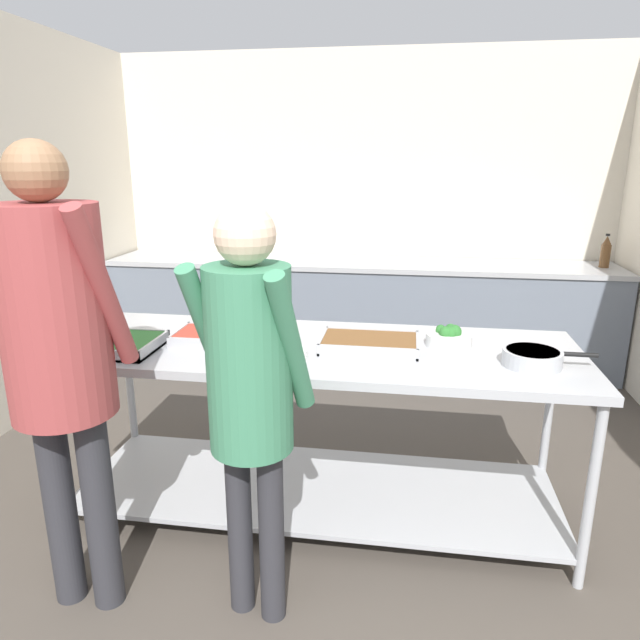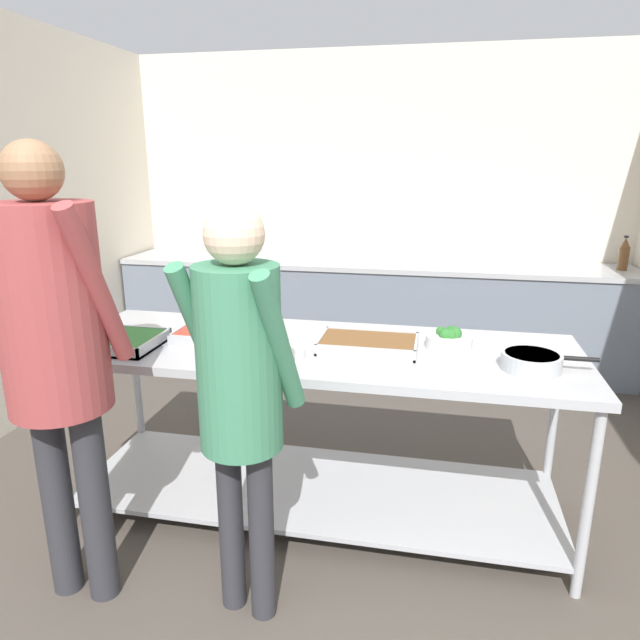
{
  "view_description": "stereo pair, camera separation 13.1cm",
  "coord_description": "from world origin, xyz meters",
  "px_view_note": "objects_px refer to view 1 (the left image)",
  "views": [
    {
      "loc": [
        0.43,
        -0.96,
        1.76
      ],
      "look_at": [
        0.01,
        1.69,
        0.99
      ],
      "focal_mm": 32.0,
      "sensor_mm": 36.0,
      "label": 1
    },
    {
      "loc": [
        0.56,
        -0.94,
        1.76
      ],
      "look_at": [
        0.01,
        1.69,
        0.99
      ],
      "focal_mm": 32.0,
      "sensor_mm": 36.0,
      "label": 2
    }
  ],
  "objects_px": {
    "serving_tray_greens": "(112,344)",
    "serving_tray_roast": "(369,344)",
    "guest_serving_right": "(57,339)",
    "plate_stack": "(282,353)",
    "serving_tray_vegetables": "(217,337)",
    "guest_serving_left": "(250,375)",
    "sauce_pan": "(533,357)",
    "water_bottle": "(606,252)",
    "broccoli_bowl": "(449,338)"
  },
  "relations": [
    {
      "from": "serving_tray_greens",
      "to": "serving_tray_roast",
      "type": "relative_size",
      "value": 0.95
    },
    {
      "from": "serving_tray_greens",
      "to": "guest_serving_right",
      "type": "distance_m",
      "value": 0.61
    },
    {
      "from": "plate_stack",
      "to": "serving_tray_greens",
      "type": "bearing_deg",
      "value": -178.68
    },
    {
      "from": "serving_tray_vegetables",
      "to": "guest_serving_left",
      "type": "xyz_separation_m",
      "value": [
        0.36,
        -0.7,
        0.09
      ]
    },
    {
      "from": "serving_tray_roast",
      "to": "plate_stack",
      "type": "bearing_deg",
      "value": -155.06
    },
    {
      "from": "plate_stack",
      "to": "guest_serving_right",
      "type": "bearing_deg",
      "value": -140.23
    },
    {
      "from": "serving_tray_greens",
      "to": "guest_serving_right",
      "type": "xyz_separation_m",
      "value": [
        0.11,
        -0.56,
        0.21
      ]
    },
    {
      "from": "serving_tray_vegetables",
      "to": "guest_serving_right",
      "type": "relative_size",
      "value": 0.22
    },
    {
      "from": "serving_tray_vegetables",
      "to": "guest_serving_right",
      "type": "distance_m",
      "value": 0.84
    },
    {
      "from": "serving_tray_greens",
      "to": "guest_serving_left",
      "type": "bearing_deg",
      "value": -32.37
    },
    {
      "from": "serving_tray_greens",
      "to": "guest_serving_left",
      "type": "height_order",
      "value": "guest_serving_left"
    },
    {
      "from": "plate_stack",
      "to": "sauce_pan",
      "type": "xyz_separation_m",
      "value": [
        1.09,
        0.06,
        0.02
      ]
    },
    {
      "from": "serving_tray_vegetables",
      "to": "water_bottle",
      "type": "distance_m",
      "value": 3.37
    },
    {
      "from": "plate_stack",
      "to": "guest_serving_right",
      "type": "relative_size",
      "value": 0.13
    },
    {
      "from": "serving_tray_roast",
      "to": "guest_serving_right",
      "type": "xyz_separation_m",
      "value": [
        -1.08,
        -0.76,
        0.21
      ]
    },
    {
      "from": "sauce_pan",
      "to": "guest_serving_left",
      "type": "height_order",
      "value": "guest_serving_left"
    },
    {
      "from": "serving_tray_roast",
      "to": "sauce_pan",
      "type": "height_order",
      "value": "sauce_pan"
    },
    {
      "from": "broccoli_bowl",
      "to": "guest_serving_left",
      "type": "bearing_deg",
      "value": -132.55
    },
    {
      "from": "serving_tray_vegetables",
      "to": "sauce_pan",
      "type": "relative_size",
      "value": 1.03
    },
    {
      "from": "sauce_pan",
      "to": "serving_tray_roast",
      "type": "bearing_deg",
      "value": 170.49
    },
    {
      "from": "broccoli_bowl",
      "to": "guest_serving_left",
      "type": "relative_size",
      "value": 0.13
    },
    {
      "from": "serving_tray_vegetables",
      "to": "water_bottle",
      "type": "xyz_separation_m",
      "value": [
        2.46,
        2.3,
        0.11
      ]
    },
    {
      "from": "plate_stack",
      "to": "guest_serving_right",
      "type": "distance_m",
      "value": 0.93
    },
    {
      "from": "sauce_pan",
      "to": "guest_serving_left",
      "type": "relative_size",
      "value": 0.24
    },
    {
      "from": "sauce_pan",
      "to": "water_bottle",
      "type": "distance_m",
      "value": 2.61
    },
    {
      "from": "plate_stack",
      "to": "broccoli_bowl",
      "type": "bearing_deg",
      "value": 20.3
    },
    {
      "from": "broccoli_bowl",
      "to": "serving_tray_roast",
      "type": "bearing_deg",
      "value": -164.8
    },
    {
      "from": "serving_tray_greens",
      "to": "sauce_pan",
      "type": "xyz_separation_m",
      "value": [
        1.9,
        0.08,
        0.01
      ]
    },
    {
      "from": "serving_tray_vegetables",
      "to": "sauce_pan",
      "type": "xyz_separation_m",
      "value": [
        1.45,
        -0.1,
        0.01
      ]
    },
    {
      "from": "plate_stack",
      "to": "sauce_pan",
      "type": "bearing_deg",
      "value": 3.08
    },
    {
      "from": "guest_serving_left",
      "to": "guest_serving_right",
      "type": "height_order",
      "value": "guest_serving_right"
    },
    {
      "from": "serving_tray_roast",
      "to": "broccoli_bowl",
      "type": "distance_m",
      "value": 0.38
    },
    {
      "from": "serving_tray_vegetables",
      "to": "serving_tray_roast",
      "type": "xyz_separation_m",
      "value": [
        0.74,
        0.01,
        0.0
      ]
    },
    {
      "from": "serving_tray_vegetables",
      "to": "sauce_pan",
      "type": "distance_m",
      "value": 1.45
    },
    {
      "from": "sauce_pan",
      "to": "plate_stack",
      "type": "bearing_deg",
      "value": -176.92
    },
    {
      "from": "guest_serving_left",
      "to": "broccoli_bowl",
      "type": "bearing_deg",
      "value": 47.45
    },
    {
      "from": "serving_tray_vegetables",
      "to": "guest_serving_right",
      "type": "bearing_deg",
      "value": -114.54
    },
    {
      "from": "broccoli_bowl",
      "to": "guest_serving_right",
      "type": "bearing_deg",
      "value": -149.38
    },
    {
      "from": "broccoli_bowl",
      "to": "guest_serving_left",
      "type": "xyz_separation_m",
      "value": [
        -0.75,
        -0.81,
        0.08
      ]
    },
    {
      "from": "serving_tray_greens",
      "to": "serving_tray_roast",
      "type": "xyz_separation_m",
      "value": [
        1.19,
        0.2,
        -0.0
      ]
    },
    {
      "from": "broccoli_bowl",
      "to": "water_bottle",
      "type": "distance_m",
      "value": 2.57
    },
    {
      "from": "guest_serving_left",
      "to": "guest_serving_right",
      "type": "bearing_deg",
      "value": -176.43
    },
    {
      "from": "serving_tray_vegetables",
      "to": "sauce_pan",
      "type": "bearing_deg",
      "value": -4.14
    },
    {
      "from": "guest_serving_left",
      "to": "guest_serving_right",
      "type": "relative_size",
      "value": 0.89
    },
    {
      "from": "serving_tray_greens",
      "to": "serving_tray_roast",
      "type": "bearing_deg",
      "value": 9.37
    },
    {
      "from": "serving_tray_roast",
      "to": "guest_serving_left",
      "type": "relative_size",
      "value": 0.28
    },
    {
      "from": "serving_tray_roast",
      "to": "broccoli_bowl",
      "type": "bearing_deg",
      "value": 15.2
    },
    {
      "from": "serving_tray_vegetables",
      "to": "plate_stack",
      "type": "bearing_deg",
      "value": -24.65
    },
    {
      "from": "plate_stack",
      "to": "serving_tray_roast",
      "type": "distance_m",
      "value": 0.42
    },
    {
      "from": "guest_serving_left",
      "to": "plate_stack",
      "type": "bearing_deg",
      "value": 90.66
    }
  ]
}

